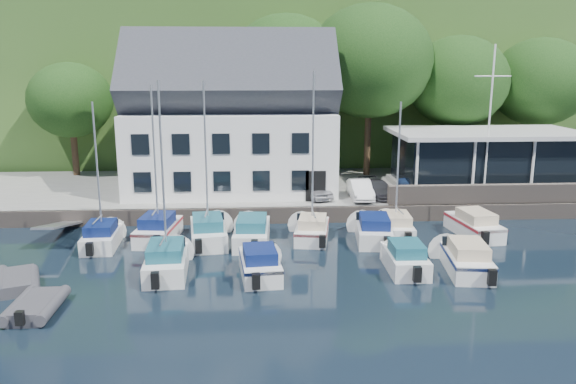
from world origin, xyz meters
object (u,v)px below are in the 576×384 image
car_dgrey (378,189)px  boat_r1_7 (474,223)px  boat_r2_3 (405,256)px  boat_r1_6 (398,164)px  club_pavilion (485,159)px  boat_r2_1 (163,176)px  harbor_building (231,128)px  car_white (360,189)px  car_blue (423,186)px  boat_r1_1 (155,159)px  boat_r1_2 (206,159)px  boat_r1_3 (252,229)px  boat_r1_5 (373,228)px  dinghy_1 (36,304)px  boat_r1_0 (97,170)px  car_silver (315,189)px  boat_r2_2 (260,261)px  boat_r1_4 (313,166)px  boat_r2_4 (466,256)px  dinghy_0 (18,279)px  flagpole (489,123)px

car_dgrey → boat_r1_7: bearing=-66.1°
boat_r2_3 → boat_r1_6: bearing=81.8°
club_pavilion → boat_r2_1: boat_r2_1 is taller
harbor_building → car_dgrey: (9.81, -2.97, -3.80)m
car_white → boat_r1_6: boat_r1_6 is taller
car_blue → boat_r1_1: 18.00m
boat_r1_2 → boat_r1_3: boat_r1_2 is taller
car_blue → boat_r2_1: (-15.52, -11.00, 3.05)m
boat_r1_5 → dinghy_1: (-15.36, -8.51, -0.37)m
boat_r1_0 → boat_r2_3: size_ratio=1.67×
car_silver → boat_r1_7: bearing=-52.3°
car_white → boat_r2_2: (-6.74, -10.91, -0.90)m
boat_r1_4 → dinghy_1: boat_r1_4 is taller
car_blue → boat_r2_3: car_blue is taller
car_white → boat_r2_1: (-11.13, -10.26, 3.08)m
car_white → boat_r1_3: (-7.12, -5.84, -0.86)m
boat_r1_0 → boat_r1_3: boat_r1_0 is taller
club_pavilion → boat_r2_2: size_ratio=2.51×
club_pavilion → boat_r1_7: (-3.81, -8.23, -2.29)m
boat_r1_6 → boat_r2_4: bearing=-66.6°
boat_r2_4 → boat_r1_4: bearing=149.5°
car_white → boat_r1_5: car_white is taller
boat_r1_7 → dinghy_0: (-23.16, -6.36, -0.39)m
flagpole → boat_r1_7: bearing=-117.1°
car_dgrey → boat_r2_2: car_dgrey is taller
boat_r1_3 → dinghy_1: size_ratio=2.02×
car_silver → boat_r2_2: car_silver is taller
car_silver → boat_r1_4: 6.49m
boat_r2_3 → car_blue: bearing=70.9°
car_blue → boat_r1_2: size_ratio=0.40×
boat_r1_5 → car_blue: bearing=60.9°
harbor_building → boat_r2_2: bearing=-82.9°
boat_r1_5 → boat_r1_2: bearing=-174.9°
flagpole → boat_r1_2: 18.69m
flagpole → boat_r1_6: bearing=-145.6°
boat_r1_5 → boat_r2_1: bearing=-151.2°
dinghy_0 → club_pavilion: bearing=6.8°
car_white → car_dgrey: 1.39m
boat_r1_1 → boat_r1_5: bearing=3.3°
club_pavilion → boat_r2_2: bearing=-139.4°
car_blue → boat_r1_1: (-16.76, -5.82, 3.00)m
flagpole → dinghy_0: (-25.77, -11.47, -5.58)m
car_dgrey → dinghy_0: (-18.79, -12.12, -1.17)m
harbor_building → boat_r1_4: 10.19m
boat_r1_2 → boat_r2_1: 4.90m
flagpole → boat_r2_3: size_ratio=1.95×
car_blue → boat_r2_4: bearing=-109.8°
car_silver → boat_r2_4: car_silver is taller
dinghy_1 → flagpole: bearing=30.4°
dinghy_1 → car_blue: bearing=36.7°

